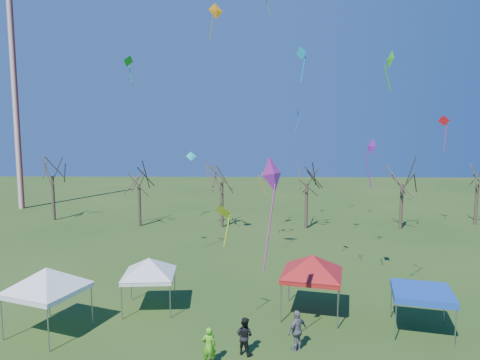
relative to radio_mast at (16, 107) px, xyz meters
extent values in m
plane|color=#264A17|center=(28.00, -34.00, -12.50)|extent=(140.00, 140.00, 0.00)
cylinder|color=silver|center=(0.00, 0.00, 0.00)|extent=(0.70, 0.70, 25.00)
cylinder|color=#3D2D21|center=(7.15, -6.62, -10.11)|extent=(0.32, 0.32, 4.78)
cylinder|color=#3D2D21|center=(17.23, -9.35, -10.36)|extent=(0.32, 0.32, 4.28)
cylinder|color=#3D2D21|center=(25.63, -9.62, -10.18)|extent=(0.32, 0.32, 4.64)
cylinder|color=#3D2D21|center=(34.03, -9.96, -10.26)|extent=(0.32, 0.32, 4.49)
cylinder|color=#3D2D21|center=(43.36, -10.00, -10.26)|extent=(0.32, 0.32, 4.47)
cylinder|color=#3D2D21|center=(51.72, -7.93, -10.38)|extent=(0.32, 0.32, 4.23)
cylinder|color=gray|center=(16.94, -33.16, -11.50)|extent=(0.06, 0.06, 2.01)
cylinder|color=gray|center=(17.90, -30.52, -11.50)|extent=(0.06, 0.06, 2.01)
cylinder|color=gray|center=(19.58, -34.12, -11.50)|extent=(0.06, 0.06, 2.01)
cylinder|color=gray|center=(20.54, -31.48, -11.50)|extent=(0.06, 0.06, 2.01)
cube|color=white|center=(18.74, -32.32, -10.37)|extent=(3.85, 3.85, 0.24)
pyramid|color=white|center=(18.74, -32.32, -9.25)|extent=(4.00, 4.00, 1.00)
cylinder|color=gray|center=(21.84, -30.82, -11.61)|extent=(0.05, 0.05, 1.77)
cylinder|color=gray|center=(21.64, -28.35, -11.61)|extent=(0.05, 0.05, 1.77)
cylinder|color=gray|center=(24.32, -30.63, -11.61)|extent=(0.05, 0.05, 1.77)
cylinder|color=gray|center=(24.12, -28.15, -11.61)|extent=(0.05, 0.05, 1.77)
cube|color=white|center=(22.98, -29.49, -10.62)|extent=(2.86, 2.86, 0.21)
pyramid|color=white|center=(22.98, -29.49, -9.63)|extent=(3.75, 3.75, 0.89)
cylinder|color=gray|center=(30.03, -30.99, -11.49)|extent=(0.06, 0.06, 2.01)
cylinder|color=gray|center=(30.68, -28.25, -11.49)|extent=(0.06, 0.06, 2.01)
cylinder|color=gray|center=(32.77, -31.64, -11.49)|extent=(0.06, 0.06, 2.01)
cylinder|color=gray|center=(33.42, -28.90, -11.49)|extent=(0.06, 0.06, 2.01)
cube|color=#AB1110|center=(31.73, -29.95, -10.37)|extent=(3.63, 3.63, 0.24)
pyramid|color=#AB1110|center=(31.73, -29.95, -9.24)|extent=(4.15, 4.15, 1.01)
cylinder|color=gray|center=(35.20, -32.80, -11.59)|extent=(0.05, 0.05, 1.81)
cylinder|color=gray|center=(35.80, -30.34, -11.59)|extent=(0.05, 0.05, 1.81)
cylinder|color=gray|center=(37.66, -33.40, -11.59)|extent=(0.05, 0.05, 1.81)
cylinder|color=gray|center=(38.26, -30.94, -11.59)|extent=(0.05, 0.05, 1.81)
cube|color=#103EAF|center=(36.73, -31.87, -10.58)|extent=(3.28, 3.28, 0.22)
cube|color=#103EAF|center=(36.73, -31.87, -10.42)|extent=(3.28, 3.28, 0.11)
imported|color=#5DC51F|center=(26.75, -34.99, -11.68)|extent=(0.64, 0.46, 1.64)
imported|color=slate|center=(30.56, -33.71, -11.58)|extent=(1.11, 1.04, 1.84)
imported|color=black|center=(28.22, -34.07, -11.67)|extent=(1.01, 0.95, 1.66)
cone|color=green|center=(17.50, -12.81, 3.39)|extent=(1.12, 1.27, 1.01)
cube|color=green|center=(17.65, -12.57, 2.13)|extent=(0.53, 0.35, 1.97)
cone|color=purple|center=(35.67, -26.05, -3.72)|extent=(0.43, 1.03, 1.00)
cube|color=purple|center=(35.61, -25.78, -5.15)|extent=(0.59, 0.16, 2.36)
cone|color=orange|center=(29.51, -15.00, -6.50)|extent=(0.38, 0.68, 0.62)
cube|color=orange|center=(29.52, -14.65, -7.61)|extent=(0.75, 0.05, 1.90)
cone|color=red|center=(46.87, -10.39, -1.87)|extent=(1.14, 1.02, 1.05)
cube|color=red|center=(47.04, -10.52, -3.45)|extent=(0.31, 0.40, 2.63)
cone|color=orange|center=(25.92, -19.25, 5.95)|extent=(1.19, 0.96, 1.22)
cube|color=orange|center=(25.63, -19.45, 4.74)|extent=(0.45, 0.63, 1.82)
cone|color=blue|center=(32.56, -14.75, -1.30)|extent=(0.33, 0.77, 0.75)
cube|color=blue|center=(32.50, -14.99, -2.22)|extent=(0.53, 0.16, 1.48)
cone|color=#0CBBB2|center=(22.84, -11.36, -5.23)|extent=(1.08, 0.78, 0.88)
cube|color=#0CBBB2|center=(22.51, -11.44, -6.37)|extent=(0.21, 0.71, 1.80)
cone|color=#DA30A9|center=(29.34, -35.39, -4.41)|extent=(1.12, 1.37, 1.37)
cube|color=#DA30A9|center=(29.20, -35.59, -6.52)|extent=(0.46, 0.34, 3.52)
cone|color=#299C18|center=(34.20, -33.56, 0.18)|extent=(0.30, 0.75, 0.73)
cube|color=#299C18|center=(34.18, -33.41, -0.56)|extent=(0.35, 0.09, 1.12)
cube|color=#169223|center=(29.87, -14.88, 7.45)|extent=(0.61, 0.53, 1.92)
cone|color=#0DA7C6|center=(31.39, -26.49, 1.66)|extent=(0.69, 0.77, 0.79)
cube|color=#0DA7C6|center=(31.48, -26.62, 0.72)|extent=(0.30, 0.25, 1.50)
cone|color=#CED616|center=(27.20, -32.16, -6.50)|extent=(1.08, 1.00, 0.78)
cube|color=#CED616|center=(27.37, -32.29, -7.43)|extent=(0.31, 0.41, 1.42)
camera|label=1|loc=(28.45, -51.80, -2.71)|focal=32.00mm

